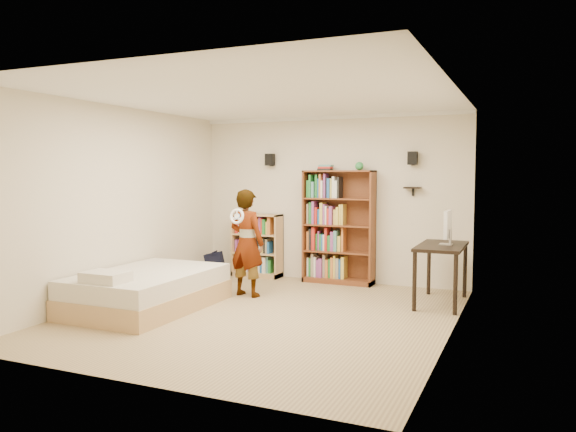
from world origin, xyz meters
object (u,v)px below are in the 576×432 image
tall_bookshelf (339,227)px  daybed (148,285)px  low_bookshelf (257,245)px  person (247,243)px  computer_desk (441,274)px

tall_bookshelf → daybed: tall_bookshelf is taller
low_bookshelf → daybed: bearing=-96.1°
tall_bookshelf → daybed: bearing=-123.7°
person → daybed: bearing=64.6°
computer_desk → daybed: size_ratio=0.57×
daybed → person: 1.53m
tall_bookshelf → computer_desk: (1.73, -0.83, -0.50)m
daybed → low_bookshelf: bearing=83.9°
tall_bookshelf → person: (-0.91, -1.43, -0.14)m
low_bookshelf → person: size_ratio=0.69×
person → computer_desk: bearing=-157.5°
tall_bookshelf → computer_desk: size_ratio=1.53×
tall_bookshelf → low_bookshelf: tall_bookshelf is taller
tall_bookshelf → computer_desk: tall_bookshelf is taller
computer_desk → tall_bookshelf: bearing=154.5°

